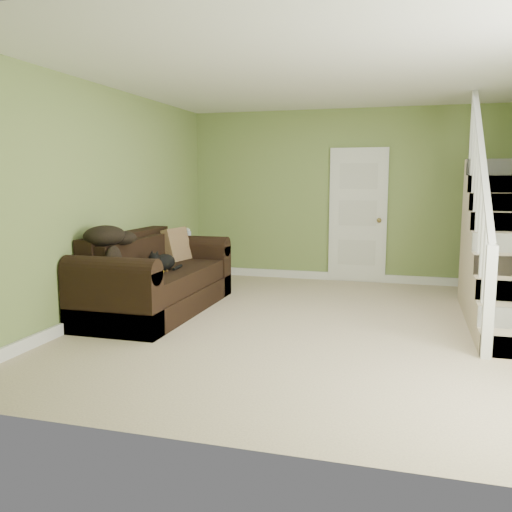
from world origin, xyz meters
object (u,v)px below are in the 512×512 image
Objects in this scene: sofa at (155,281)px; cat at (163,262)px; banana at (159,273)px; side_table at (185,265)px.

sofa is 4.39× the size of cat.
banana is (0.09, -0.29, -0.07)m from cat.
banana is at bearing -61.99° from cat.
cat is at bearing -75.92° from side_table.
cat is (0.38, -1.53, 0.28)m from side_table.
sofa reaches higher than side_table.
side_table is 4.00× the size of banana.
side_table reaches higher than cat.
side_table is at bearing 105.48° from banana.
sofa is 11.10× the size of banana.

